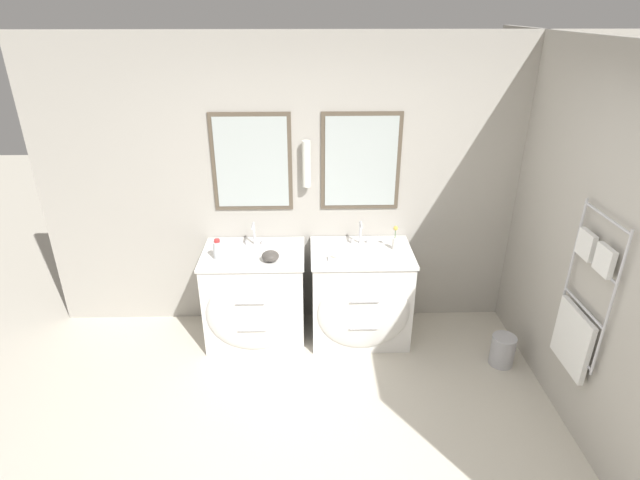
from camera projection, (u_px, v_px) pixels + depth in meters
The scene contains 11 objects.
wall_back at pixel (325, 188), 4.40m from camera, with size 5.00×0.15×2.60m.
wall_right at pixel (585, 244), 3.39m from camera, with size 0.13×4.08×2.60m.
vanity_left at pixel (255, 297), 4.40m from camera, with size 0.88×0.70×0.85m.
vanity_right at pixel (360, 295), 4.42m from camera, with size 0.88×0.70×0.85m.
faucet_left at pixel (254, 234), 4.35m from camera, with size 0.17×0.13×0.21m.
faucet_right at pixel (360, 233), 4.37m from camera, with size 0.17×0.13×0.21m.
toiletry_bottle at pixel (218, 250), 4.12m from camera, with size 0.07×0.07×0.18m.
amenity_bowl at pixel (270, 256), 4.10m from camera, with size 0.14×0.14×0.09m.
flower_vase at pixel (395, 240), 4.28m from camera, with size 0.04×0.04×0.22m.
soap_dish at pixel (335, 257), 4.14m from camera, with size 0.11×0.08×0.04m.
waste_bin at pixel (503, 350), 4.19m from camera, with size 0.20×0.20×0.27m.
Camera 1 is at (-0.16, -2.09, 2.77)m, focal length 28.00 mm.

